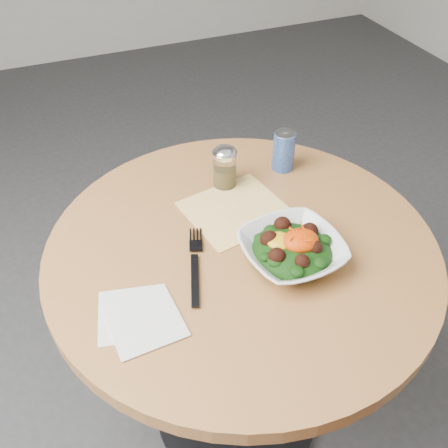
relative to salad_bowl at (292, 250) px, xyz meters
name	(u,v)px	position (x,y,z in m)	size (l,w,h in m)	color
ground	(236,407)	(-0.08, 0.09, -0.78)	(6.00, 6.00, 0.00)	#2E2F31
table	(240,299)	(-0.08, 0.09, -0.23)	(0.90, 0.90, 0.75)	black
cloth_napkin	(236,210)	(-0.05, 0.20, -0.03)	(0.23, 0.21, 0.00)	orange
paper_napkins	(139,318)	(-0.35, -0.03, -0.03)	(0.17, 0.18, 0.00)	silver
salad_bowl	(292,250)	(0.00, 0.00, 0.00)	(0.23, 0.23, 0.08)	silver
fork	(195,262)	(-0.20, 0.07, -0.02)	(0.10, 0.23, 0.00)	black
spice_shaker	(225,167)	(-0.03, 0.31, 0.03)	(0.06, 0.06, 0.11)	silver
beverage_can	(284,151)	(0.14, 0.32, 0.03)	(0.06, 0.06, 0.11)	#0D188F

